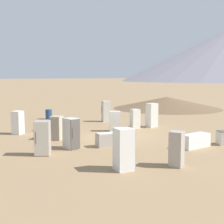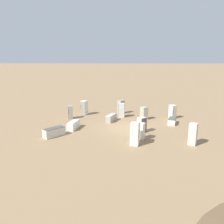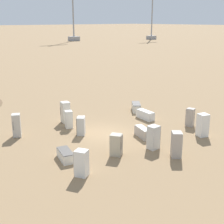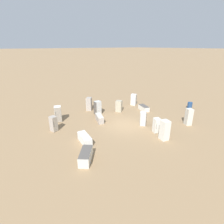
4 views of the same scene
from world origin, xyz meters
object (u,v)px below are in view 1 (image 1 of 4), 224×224
(rusty_barrel, at_px, (49,114))
(discarded_fridge_11, at_px, (42,138))
(discarded_fridge_1, at_px, (135,119))
(discarded_fridge_6, at_px, (52,126))
(discarded_fridge_7, at_px, (71,133))
(discarded_fridge_13, at_px, (106,111))
(discarded_fridge_3, at_px, (152,115))
(discarded_fridge_5, at_px, (56,128))
(discarded_fridge_2, at_px, (177,149))
(discarded_fridge_4, at_px, (195,141))
(discarded_fridge_12, at_px, (115,121))
(discarded_fridge_9, at_px, (124,149))
(discarded_fridge_0, at_px, (111,139))
(discarded_fridge_8, at_px, (18,123))

(rusty_barrel, bearing_deg, discarded_fridge_11, -34.65)
(discarded_fridge_1, relative_size, discarded_fridge_6, 0.79)
(discarded_fridge_7, distance_m, discarded_fridge_13, 10.35)
(discarded_fridge_3, bearing_deg, discarded_fridge_5, -176.46)
(discarded_fridge_1, height_order, discarded_fridge_2, discarded_fridge_2)
(discarded_fridge_4, xyz_separation_m, discarded_fridge_12, (-6.71, 0.51, 0.34))
(discarded_fridge_4, relative_size, discarded_fridge_6, 1.06)
(discarded_fridge_9, distance_m, discarded_fridge_13, 14.13)
(discarded_fridge_0, bearing_deg, rusty_barrel, 1.99)
(discarded_fridge_5, relative_size, discarded_fridge_13, 0.82)
(discarded_fridge_4, xyz_separation_m, discarded_fridge_7, (-4.56, -5.01, 0.46))
(discarded_fridge_2, bearing_deg, discarded_fridge_12, 135.41)
(discarded_fridge_9, bearing_deg, discarded_fridge_8, -164.31)
(discarded_fridge_11, distance_m, discarded_fridge_13, 11.97)
(discarded_fridge_3, bearing_deg, discarded_fridge_12, 179.95)
(discarded_fridge_2, distance_m, discarded_fridge_5, 8.56)
(discarded_fridge_4, bearing_deg, discarded_fridge_7, -124.22)
(discarded_fridge_2, xyz_separation_m, discarded_fridge_3, (-7.33, 7.64, 0.15))
(discarded_fridge_7, distance_m, discarded_fridge_8, 6.02)
(discarded_fridge_5, distance_m, discarded_fridge_13, 8.25)
(discarded_fridge_6, relative_size, discarded_fridge_7, 1.10)
(discarded_fridge_11, relative_size, rusty_barrel, 1.93)
(discarded_fridge_12, bearing_deg, discarded_fridge_2, -75.35)
(discarded_fridge_11, bearing_deg, discarded_fridge_2, 161.18)
(discarded_fridge_2, height_order, discarded_fridge_11, discarded_fridge_11)
(discarded_fridge_11, bearing_deg, discarded_fridge_6, -84.18)
(discarded_fridge_9, relative_size, rusty_barrel, 2.00)
(discarded_fridge_7, bearing_deg, discarded_fridge_5, -108.52)
(rusty_barrel, bearing_deg, discarded_fridge_3, 17.93)
(discarded_fridge_3, bearing_deg, discarded_fridge_11, -159.55)
(discarded_fridge_2, bearing_deg, discarded_fridge_3, 117.51)
(discarded_fridge_5, height_order, discarded_fridge_7, discarded_fridge_7)
(discarded_fridge_4, bearing_deg, discarded_fridge_3, 155.57)
(discarded_fridge_8, distance_m, discarded_fridge_11, 6.43)
(discarded_fridge_5, xyz_separation_m, discarded_fridge_13, (-3.42, 7.51, 0.16))
(discarded_fridge_4, bearing_deg, discarded_fridge_9, -80.99)
(discarded_fridge_3, height_order, discarded_fridge_8, discarded_fridge_3)
(discarded_fridge_12, relative_size, rusty_barrel, 1.62)
(discarded_fridge_6, relative_size, discarded_fridge_13, 1.03)
(discarded_fridge_0, bearing_deg, discarded_fridge_9, 161.47)
(discarded_fridge_2, xyz_separation_m, rusty_barrel, (-16.82, 4.57, -0.33))
(discarded_fridge_9, bearing_deg, discarded_fridge_6, -177.44)
(discarded_fridge_8, bearing_deg, discarded_fridge_4, -3.78)
(discarded_fridge_9, bearing_deg, discarded_fridge_0, 162.49)
(discarded_fridge_13, bearing_deg, discarded_fridge_2, 177.51)
(discarded_fridge_4, height_order, discarded_fridge_12, discarded_fridge_12)
(discarded_fridge_3, height_order, discarded_fridge_5, discarded_fridge_3)
(discarded_fridge_3, xyz_separation_m, rusty_barrel, (-9.50, -3.07, -0.48))
(discarded_fridge_0, distance_m, discarded_fridge_4, 4.63)
(discarded_fridge_7, bearing_deg, discarded_fridge_0, 152.01)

